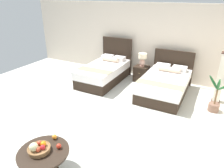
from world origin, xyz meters
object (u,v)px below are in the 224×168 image
at_px(bed_near_corner, 165,84).
at_px(potted_palm, 215,101).
at_px(coffee_table, 44,157).
at_px(bed_near_window, 105,72).
at_px(floor_lamp_corner, 221,78).
at_px(loose_apple, 59,146).
at_px(nightstand, 141,74).
at_px(loose_orange, 54,137).
at_px(fruit_bowl, 38,148).
at_px(table_lamp, 142,58).

distance_m(bed_near_corner, potted_palm, 1.45).
xyz_separation_m(bed_near_corner, coffee_table, (-0.94, -3.91, 0.04)).
relative_size(bed_near_window, floor_lamp_corner, 1.48).
xyz_separation_m(coffee_table, loose_apple, (0.17, 0.18, 0.15)).
xyz_separation_m(nightstand, loose_orange, (-0.04, -4.17, 0.23)).
height_order(fruit_bowl, loose_orange, fruit_bowl).
distance_m(nightstand, table_lamp, 0.53).
height_order(loose_apple, loose_orange, same).
distance_m(bed_near_corner, fruit_bowl, 4.08).
bearing_deg(coffee_table, nightstand, 90.25).
relative_size(loose_orange, potted_palm, 0.09).
height_order(bed_near_corner, floor_lamp_corner, floor_lamp_corner).
distance_m(bed_near_corner, table_lamp, 1.24).
height_order(bed_near_corner, potted_palm, bed_near_corner).
relative_size(bed_near_window, potted_palm, 2.16).
height_order(table_lamp, loose_orange, table_lamp).
distance_m(bed_near_corner, coffee_table, 4.02).
bearing_deg(bed_near_corner, floor_lamp_corner, 8.03).
bearing_deg(loose_orange, coffee_table, -80.27).
relative_size(table_lamp, floor_lamp_corner, 0.31).
bearing_deg(table_lamp, coffee_table, -89.75).
distance_m(bed_near_window, nightstand, 1.25).
height_order(loose_apple, floor_lamp_corner, floor_lamp_corner).
distance_m(loose_apple, loose_orange, 0.27).
relative_size(bed_near_corner, fruit_bowl, 5.70).
bearing_deg(potted_palm, table_lamp, 156.84).
distance_m(coffee_table, fruit_bowl, 0.19).
distance_m(bed_near_window, floor_lamp_corner, 3.50).
xyz_separation_m(bed_near_corner, table_lamp, (-0.96, 0.61, 0.49)).
bearing_deg(bed_near_corner, loose_orange, -105.52).
bearing_deg(loose_apple, loose_orange, 147.08).
xyz_separation_m(nightstand, floor_lamp_corner, (2.37, -0.39, 0.43)).
distance_m(coffee_table, potted_palm, 4.22).
relative_size(bed_near_window, loose_orange, 25.20).
bearing_deg(bed_near_corner, coffee_table, -103.50).
bearing_deg(nightstand, bed_near_corner, -31.48).
height_order(loose_orange, potted_palm, potted_palm).
relative_size(loose_apple, potted_palm, 0.09).
xyz_separation_m(nightstand, potted_palm, (2.35, -0.99, 0.01)).
bearing_deg(bed_near_corner, table_lamp, 147.66).
bearing_deg(nightstand, loose_orange, -90.50).
relative_size(table_lamp, loose_orange, 5.32).
xyz_separation_m(bed_near_corner, loose_orange, (-1.00, -3.59, 0.19)).
height_order(bed_near_window, floor_lamp_corner, floor_lamp_corner).
xyz_separation_m(loose_orange, potted_palm, (2.39, 3.19, -0.22)).
bearing_deg(table_lamp, loose_apple, -87.47).
relative_size(nightstand, coffee_table, 0.65).
xyz_separation_m(nightstand, fruit_bowl, (-0.04, -4.53, 0.25)).
height_order(bed_near_window, loose_apple, bed_near_window).
relative_size(bed_near_window, coffee_table, 2.52).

